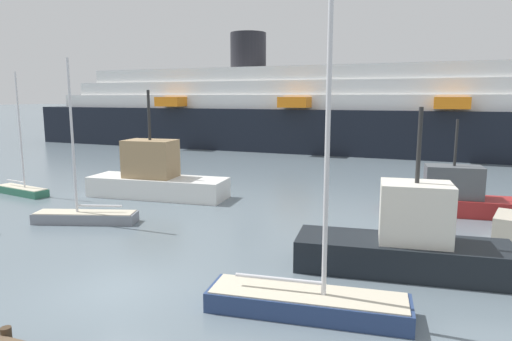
# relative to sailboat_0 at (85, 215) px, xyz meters

# --- Properties ---
(ground_plane) EXTENTS (600.00, 600.00, 0.00)m
(ground_plane) POSITION_rel_sailboat_0_xyz_m (6.26, -5.85, -0.40)
(ground_plane) COLOR slate
(sailboat_0) EXTENTS (5.02, 2.48, 7.77)m
(sailboat_0) POSITION_rel_sailboat_0_xyz_m (0.00, 0.00, 0.00)
(sailboat_0) COLOR gray
(sailboat_0) RESTS_ON ground_plane
(sailboat_1) EXTENTS (5.74, 1.96, 8.79)m
(sailboat_1) POSITION_rel_sailboat_0_xyz_m (12.22, -5.43, 0.03)
(sailboat_1) COLOR navy
(sailboat_1) RESTS_ON ground_plane
(sailboat_3) EXTENTS (4.20, 1.76, 7.47)m
(sailboat_3) POSITION_rel_sailboat_0_xyz_m (-8.08, 3.84, -0.03)
(sailboat_3) COLOR #2D6B51
(sailboat_3) RESTS_ON ground_plane
(fishing_boat_0) EXTENTS (6.93, 2.61, 4.88)m
(fishing_boat_0) POSITION_rel_sailboat_0_xyz_m (16.96, 7.85, 0.50)
(fishing_boat_0) COLOR maroon
(fishing_boat_0) RESTS_ON ground_plane
(fishing_boat_1) EXTENTS (7.40, 2.89, 5.68)m
(fishing_boat_1) POSITION_rel_sailboat_0_xyz_m (14.69, -1.31, 0.65)
(fishing_boat_1) COLOR black
(fishing_boat_1) RESTS_ON ground_plane
(fishing_boat_2) EXTENTS (8.58, 3.04, 6.40)m
(fishing_boat_2) POSITION_rel_sailboat_0_xyz_m (0.12, 6.09, 0.79)
(fishing_boat_2) COLOR white
(fishing_boat_2) RESTS_ON ground_plane
(cruise_ship) EXTENTS (85.67, 16.33, 13.55)m
(cruise_ship) POSITION_rel_sailboat_0_xyz_m (10.39, 34.37, 3.88)
(cruise_ship) COLOR black
(cruise_ship) RESTS_ON ground_plane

